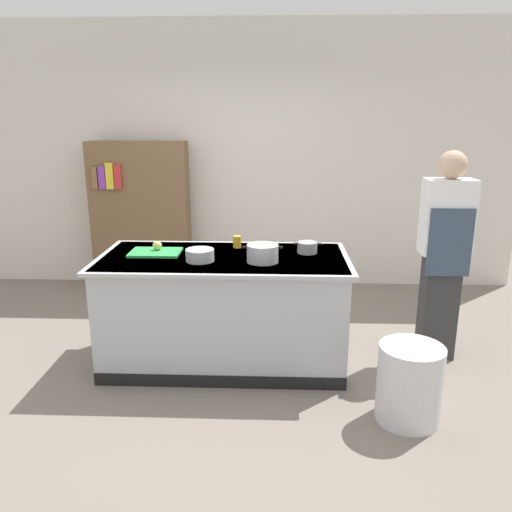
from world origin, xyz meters
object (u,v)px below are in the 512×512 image
Objects in this scene: mixing_bowl at (200,255)px; juice_cup at (237,242)px; sauce_pan at (307,247)px; bookshelf at (141,217)px; onion at (157,245)px; stock_pot at (263,253)px; trash_bin at (409,383)px; person_chef at (444,252)px.

juice_cup is (0.25, 0.41, 0.00)m from mixing_bowl.
sauce_pan is at bearing 17.66° from mixing_bowl.
bookshelf is at bearing 128.83° from juice_cup.
onion is 0.45m from mixing_bowl.
mixing_bowl is (0.38, -0.23, -0.01)m from onion.
onion reaches higher than sauce_pan.
stock_pot reaches higher than mixing_bowl.
mixing_bowl reaches higher than trash_bin.
sauce_pan is 0.60m from juice_cup.
juice_cup is (-0.58, 0.15, 0.00)m from sauce_pan.
juice_cup is at bearing -51.17° from bookshelf.
onion is 1.22m from sauce_pan.
onion is at bearing -70.97° from bookshelf.
onion is 0.90m from stock_pot.
stock_pot is 3.07× the size of juice_cup.
stock_pot is 0.48m from juice_cup.
juice_cup is 0.19× the size of trash_bin.
stock_pot is 1.41× the size of mixing_bowl.
onion is at bearing -164.30° from juice_cup.
person_chef is 1.01× the size of bookshelf.
juice_cup is 0.06× the size of bookshelf.
person_chef is (1.94, 0.29, -0.03)m from mixing_bowl.
bookshelf is (-1.80, 1.67, -0.09)m from sauce_pan.
mixing_bowl is 1.96m from person_chef.
trash_bin is (1.22, -1.08, -0.68)m from juice_cup.
trash_bin is at bearing -24.44° from mixing_bowl.
bookshelf is at bearing 75.67° from person_chef.
stock_pot is 0.58× the size of trash_bin.
onion is 2.18m from trash_bin.
person_chef is at bearing -4.29° from juice_cup.
stock_pot reaches higher than onion.
mixing_bowl is at bearing -31.46° from onion.
sauce_pan is 1.10m from person_chef.
trash_bin is 1.24m from person_chef.
person_chef is 3.34m from bookshelf.
mixing_bowl is 2.16m from bookshelf.
trash_bin is (0.64, -0.94, -0.68)m from sauce_pan.
bookshelf reaches higher than onion.
juice_cup reaches higher than trash_bin.
person_chef reaches higher than sauce_pan.
mixing_bowl reaches higher than sauce_pan.
person_chef reaches higher than mixing_bowl.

